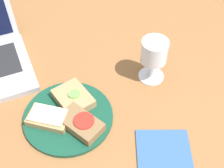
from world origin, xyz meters
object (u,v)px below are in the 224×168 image
sandwich_with_cucumber (73,98)px  sandwich_with_cheese (49,117)px  plate (68,117)px  sandwich_with_tomato (81,123)px  wine_glass (154,53)px  napkin (165,158)px

sandwich_with_cucumber → sandwich_with_cheese: bearing=-155.7°
sandwich_with_cucumber → sandwich_with_cheese: 8.37cm
plate → sandwich_with_tomato: (2.03, -4.43, 1.85)cm
plate → wine_glass: size_ratio=1.75×
sandwich_with_cucumber → sandwich_with_cheese: size_ratio=0.98×
plate → sandwich_with_cucumber: (2.83, 3.92, 1.75)cm
sandwich_with_cucumber → plate: bearing=-125.8°
sandwich_with_tomato → plate: bearing=114.6°
napkin → sandwich_with_tomato: bearing=134.2°
sandwich_with_tomato → sandwich_with_cheese: bearing=144.3°
sandwich_with_cheese → sandwich_with_tomato: size_ratio=0.95×
plate → wine_glass: bearing=9.8°
plate → wine_glass: 28.17cm
sandwich_with_cucumber → sandwich_with_tomato: bearing=-95.5°
plate → napkin: 26.21cm
wine_glass → napkin: 27.68cm
sandwich_with_cucumber → sandwich_with_cheese: (-7.63, -3.44, 0.01)cm
sandwich_with_tomato → napkin: 21.68cm
wine_glass → napkin: bearing=-110.9°
plate → sandwich_with_cucumber: sandwich_with_cucumber is taller
plate → sandwich_with_tomato: size_ratio=1.82×
plate → sandwich_with_cucumber: size_ratio=1.96×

